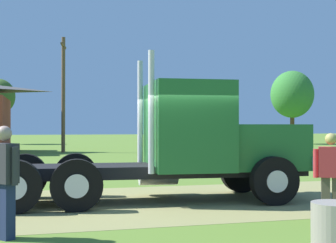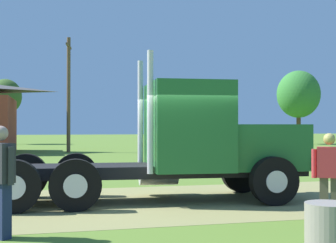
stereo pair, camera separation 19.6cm
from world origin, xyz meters
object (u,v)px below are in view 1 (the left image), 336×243
object	(u,v)px
steel_barrel	(336,233)
utility_pole_near	(63,91)
visitor_standing_near	(4,177)
visitor_by_barrel	(331,173)
truck_foreground_white	(189,145)

from	to	relation	value
steel_barrel	utility_pole_near	xyz separation A→B (m)	(-1.68, 29.24, 3.86)
visitor_standing_near	utility_pole_near	size ratio (longest dim) A/B	0.23
steel_barrel	utility_pole_near	size ratio (longest dim) A/B	0.10
visitor_by_barrel	steel_barrel	bearing A→B (deg)	-122.88
visitor_standing_near	utility_pole_near	distance (m)	26.89
truck_foreground_white	steel_barrel	size ratio (longest dim) A/B	9.97
truck_foreground_white	visitor_by_barrel	xyz separation A→B (m)	(1.82, -3.22, -0.43)
truck_foreground_white	steel_barrel	world-z (taller)	truck_foreground_white
visitor_by_barrel	utility_pole_near	world-z (taller)	utility_pole_near
visitor_by_barrel	steel_barrel	world-z (taller)	visitor_by_barrel
truck_foreground_white	visitor_standing_near	xyz separation A→B (m)	(-4.15, -3.19, -0.35)
truck_foreground_white	visitor_standing_near	size ratio (longest dim) A/B	4.41
visitor_standing_near	visitor_by_barrel	world-z (taller)	visitor_standing_near
steel_barrel	utility_pole_near	bearing A→B (deg)	93.30
utility_pole_near	visitor_by_barrel	bearing A→B (deg)	-82.75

